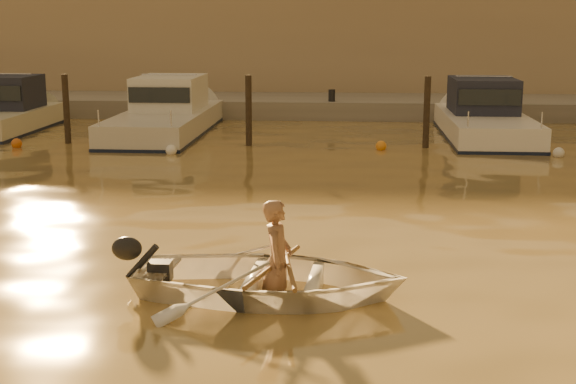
# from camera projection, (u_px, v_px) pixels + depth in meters

# --- Properties ---
(ground_plane) EXTENTS (160.00, 160.00, 0.00)m
(ground_plane) POSITION_uv_depth(u_px,v_px,m) (119.00, 327.00, 9.45)
(ground_plane) COLOR olive
(ground_plane) RESTS_ON ground
(dinghy) EXTENTS (3.71, 2.76, 0.74)m
(dinghy) POSITION_uv_depth(u_px,v_px,m) (270.00, 278.00, 10.45)
(dinghy) COLOR silver
(dinghy) RESTS_ON ground_plane
(person) EXTENTS (0.42, 0.61, 1.60)m
(person) POSITION_uv_depth(u_px,v_px,m) (277.00, 260.00, 10.38)
(person) COLOR #926649
(person) RESTS_ON dinghy
(outboard_motor) EXTENTS (0.92, 0.46, 0.70)m
(outboard_motor) POSITION_uv_depth(u_px,v_px,m) (159.00, 271.00, 10.65)
(outboard_motor) COLOR black
(outboard_motor) RESTS_ON dinghy
(oar_port) EXTENTS (0.36, 2.09, 0.13)m
(oar_port) POSITION_uv_depth(u_px,v_px,m) (289.00, 266.00, 10.37)
(oar_port) COLOR brown
(oar_port) RESTS_ON dinghy
(oar_starboard) EXTENTS (0.56, 2.05, 0.13)m
(oar_starboard) POSITION_uv_depth(u_px,v_px,m) (274.00, 266.00, 10.40)
(oar_starboard) COLOR brown
(oar_starboard) RESTS_ON dinghy
(moored_boat_1) EXTENTS (1.99, 6.01, 1.75)m
(moored_boat_1) POSITION_uv_depth(u_px,v_px,m) (6.00, 112.00, 25.54)
(moored_boat_1) COLOR beige
(moored_boat_1) RESTS_ON ground_plane
(moored_boat_2) EXTENTS (2.48, 8.25, 1.75)m
(moored_boat_2) POSITION_uv_depth(u_px,v_px,m) (165.00, 114.00, 25.14)
(moored_boat_2) COLOR beige
(moored_boat_2) RESTS_ON ground_plane
(moored_boat_4) EXTENTS (2.40, 7.35, 1.75)m
(moored_boat_4) POSITION_uv_depth(u_px,v_px,m) (485.00, 117.00, 24.38)
(moored_boat_4) COLOR white
(moored_boat_4) RESTS_ON ground_plane
(piling_1) EXTENTS (0.18, 0.18, 2.20)m
(piling_1) POSITION_uv_depth(u_px,v_px,m) (67.00, 112.00, 23.12)
(piling_1) COLOR #2D2319
(piling_1) RESTS_ON ground_plane
(piling_2) EXTENTS (0.18, 0.18, 2.20)m
(piling_2) POSITION_uv_depth(u_px,v_px,m) (249.00, 114.00, 22.71)
(piling_2) COLOR #2D2319
(piling_2) RESTS_ON ground_plane
(piling_3) EXTENTS (0.18, 0.18, 2.20)m
(piling_3) POSITION_uv_depth(u_px,v_px,m) (427.00, 116.00, 22.33)
(piling_3) COLOR #2D2319
(piling_3) RESTS_ON ground_plane
(fender_b) EXTENTS (0.30, 0.30, 0.30)m
(fender_b) POSITION_uv_depth(u_px,v_px,m) (17.00, 144.00, 22.59)
(fender_b) COLOR #C85C17
(fender_b) RESTS_ON ground_plane
(fender_c) EXTENTS (0.30, 0.30, 0.30)m
(fender_c) POSITION_uv_depth(u_px,v_px,m) (171.00, 150.00, 21.46)
(fender_c) COLOR white
(fender_c) RESTS_ON ground_plane
(fender_d) EXTENTS (0.30, 0.30, 0.30)m
(fender_d) POSITION_uv_depth(u_px,v_px,m) (381.00, 146.00, 22.17)
(fender_d) COLOR orange
(fender_d) RESTS_ON ground_plane
(fender_e) EXTENTS (0.30, 0.30, 0.30)m
(fender_e) POSITION_uv_depth(u_px,v_px,m) (559.00, 153.00, 21.03)
(fender_e) COLOR silver
(fender_e) RESTS_ON ground_plane
(quay) EXTENTS (52.00, 4.00, 1.00)m
(quay) POSITION_uv_depth(u_px,v_px,m) (280.00, 110.00, 30.36)
(quay) COLOR gray
(quay) RESTS_ON ground_plane
(waterfront_building) EXTENTS (46.00, 7.00, 4.80)m
(waterfront_building) POSITION_uv_depth(u_px,v_px,m) (291.00, 45.00, 35.24)
(waterfront_building) COLOR #9E8466
(waterfront_building) RESTS_ON quay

